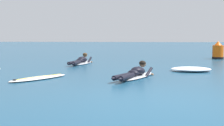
{
  "coord_description": "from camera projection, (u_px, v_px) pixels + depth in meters",
  "views": [
    {
      "loc": [
        -0.27,
        -5.63,
        1.23
      ],
      "look_at": [
        -1.5,
        5.31,
        0.25
      ],
      "focal_mm": 46.2,
      "sensor_mm": 36.0,
      "label": 1
    }
  ],
  "objects": [
    {
      "name": "surfer_far",
      "position": [
        81.0,
        61.0,
        13.26
      ],
      "size": [
        0.82,
        2.58,
        0.55
      ],
      "color": "silver",
      "rests_on": "ground"
    },
    {
      "name": "ground_plane",
      "position": [
        149.0,
        60.0,
        15.55
      ],
      "size": [
        120.0,
        120.0,
        0.0
      ],
      "primitive_type": "plane",
      "color": "navy"
    },
    {
      "name": "drifting_surfboard",
      "position": [
        39.0,
        78.0,
        8.51
      ],
      "size": [
        1.5,
        1.98,
        0.16
      ],
      "color": "white",
      "rests_on": "ground"
    },
    {
      "name": "surfer_near",
      "position": [
        136.0,
        73.0,
        8.74
      ],
      "size": [
        1.3,
        2.47,
        0.53
      ],
      "color": "silver",
      "rests_on": "ground"
    },
    {
      "name": "whitewater_front",
      "position": [
        191.0,
        69.0,
        10.46
      ],
      "size": [
        1.45,
        1.03,
        0.16
      ],
      "color": "white",
      "rests_on": "ground"
    },
    {
      "name": "channel_marker_buoy",
      "position": [
        218.0,
        52.0,
        16.36
      ],
      "size": [
        0.63,
        0.63,
        1.02
      ],
      "color": "#EA5B0F",
      "rests_on": "ground"
    }
  ]
}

